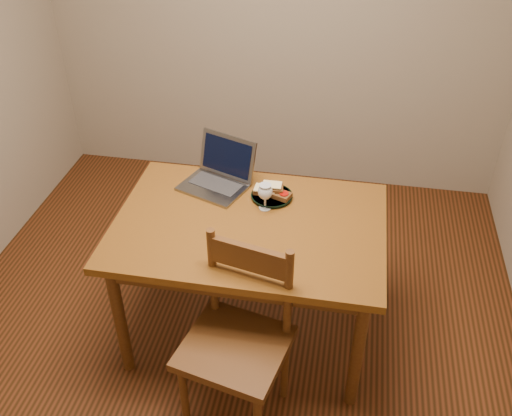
% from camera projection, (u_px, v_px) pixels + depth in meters
% --- Properties ---
extents(floor, '(3.20, 3.20, 0.02)m').
position_uv_depth(floor, '(231.00, 326.00, 3.20)').
color(floor, black).
rests_on(floor, ground).
extents(back_wall, '(3.20, 0.02, 2.60)m').
position_uv_depth(back_wall, '(279.00, 4.00, 3.70)').
color(back_wall, gray).
rests_on(back_wall, floor).
extents(table, '(1.30, 0.90, 0.74)m').
position_uv_depth(table, '(249.00, 237.00, 2.79)').
color(table, '#56320E').
rests_on(table, floor).
extents(chair, '(0.52, 0.51, 0.47)m').
position_uv_depth(chair, '(237.00, 335.00, 2.47)').
color(chair, '#43220D').
rests_on(chair, floor).
extents(plate, '(0.21, 0.21, 0.02)m').
position_uv_depth(plate, '(272.00, 196.00, 2.90)').
color(plate, black).
rests_on(plate, table).
extents(sandwich_cheese, '(0.12, 0.08, 0.04)m').
position_uv_depth(sandwich_cheese, '(265.00, 190.00, 2.90)').
color(sandwich_cheese, '#381E0C').
rests_on(sandwich_cheese, plate).
extents(sandwich_tomato, '(0.13, 0.10, 0.04)m').
position_uv_depth(sandwich_tomato, '(279.00, 194.00, 2.87)').
color(sandwich_tomato, '#381E0C').
rests_on(sandwich_tomato, plate).
extents(sandwich_top, '(0.12, 0.07, 0.03)m').
position_uv_depth(sandwich_top, '(272.00, 187.00, 2.88)').
color(sandwich_top, '#381E0C').
rests_on(sandwich_top, plate).
extents(milk_glass, '(0.07, 0.07, 0.14)m').
position_uv_depth(milk_glass, '(265.00, 197.00, 2.79)').
color(milk_glass, white).
rests_on(milk_glass, table).
extents(laptop, '(0.41, 0.39, 0.24)m').
position_uv_depth(laptop, '(220.00, 173.00, 2.98)').
color(laptop, slate).
rests_on(laptop, table).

